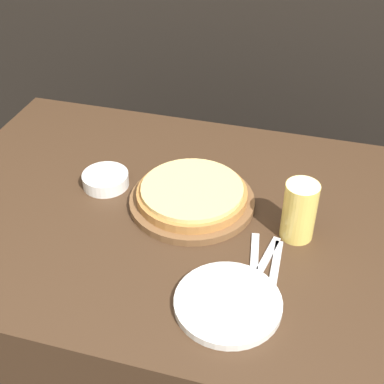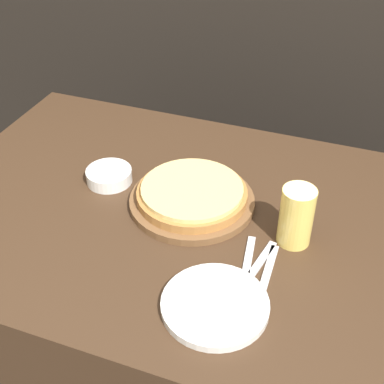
{
  "view_description": "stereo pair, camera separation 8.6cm",
  "coord_description": "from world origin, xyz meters",
  "px_view_note": "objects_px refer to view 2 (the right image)",
  "views": [
    {
      "loc": [
        0.28,
        -1.02,
        1.64
      ],
      "look_at": [
        -0.02,
        0.04,
        0.8
      ],
      "focal_mm": 50.0,
      "sensor_mm": 36.0,
      "label": 1
    },
    {
      "loc": [
        0.36,
        -0.99,
        1.64
      ],
      "look_at": [
        -0.02,
        0.04,
        0.8
      ],
      "focal_mm": 50.0,
      "sensor_mm": 36.0,
      "label": 2
    }
  ],
  "objects_px": {
    "pizza_on_board": "(192,196)",
    "fork": "(248,262)",
    "dinner_plate": "(215,305)",
    "spoon": "(269,267)",
    "dinner_knife": "(258,264)",
    "side_bowl": "(109,176)",
    "beer_glass": "(297,214)"
  },
  "relations": [
    {
      "from": "beer_glass",
      "to": "pizza_on_board",
      "type": "bearing_deg",
      "value": 170.36
    },
    {
      "from": "beer_glass",
      "to": "spoon",
      "type": "xyz_separation_m",
      "value": [
        -0.03,
        -0.11,
        -0.08
      ]
    },
    {
      "from": "spoon",
      "to": "dinner_plate",
      "type": "bearing_deg",
      "value": -117.19
    },
    {
      "from": "dinner_plate",
      "to": "side_bowl",
      "type": "height_order",
      "value": "side_bowl"
    },
    {
      "from": "beer_glass",
      "to": "dinner_plate",
      "type": "bearing_deg",
      "value": -112.65
    },
    {
      "from": "dinner_plate",
      "to": "fork",
      "type": "relative_size",
      "value": 1.33
    },
    {
      "from": "pizza_on_board",
      "to": "dinner_knife",
      "type": "height_order",
      "value": "pizza_on_board"
    },
    {
      "from": "pizza_on_board",
      "to": "side_bowl",
      "type": "distance_m",
      "value": 0.25
    },
    {
      "from": "side_bowl",
      "to": "spoon",
      "type": "relative_size",
      "value": 0.86
    },
    {
      "from": "spoon",
      "to": "side_bowl",
      "type": "bearing_deg",
      "value": 160.45
    },
    {
      "from": "fork",
      "to": "dinner_knife",
      "type": "distance_m",
      "value": 0.02
    },
    {
      "from": "fork",
      "to": "spoon",
      "type": "relative_size",
      "value": 1.18
    },
    {
      "from": "pizza_on_board",
      "to": "spoon",
      "type": "relative_size",
      "value": 2.24
    },
    {
      "from": "dinner_knife",
      "to": "dinner_plate",
      "type": "bearing_deg",
      "value": -109.31
    },
    {
      "from": "side_bowl",
      "to": "dinner_knife",
      "type": "xyz_separation_m",
      "value": [
        0.47,
        -0.18,
        -0.02
      ]
    },
    {
      "from": "fork",
      "to": "dinner_knife",
      "type": "height_order",
      "value": "same"
    },
    {
      "from": "dinner_knife",
      "to": "pizza_on_board",
      "type": "bearing_deg",
      "value": 144.3
    },
    {
      "from": "dinner_plate",
      "to": "spoon",
      "type": "distance_m",
      "value": 0.17
    },
    {
      "from": "side_bowl",
      "to": "fork",
      "type": "relative_size",
      "value": 0.73
    },
    {
      "from": "dinner_plate",
      "to": "beer_glass",
      "type": "bearing_deg",
      "value": 67.35
    },
    {
      "from": "pizza_on_board",
      "to": "dinner_plate",
      "type": "xyz_separation_m",
      "value": [
        0.17,
        -0.31,
        -0.02
      ]
    },
    {
      "from": "dinner_plate",
      "to": "dinner_knife",
      "type": "bearing_deg",
      "value": 70.69
    },
    {
      "from": "beer_glass",
      "to": "spoon",
      "type": "height_order",
      "value": "beer_glass"
    },
    {
      "from": "fork",
      "to": "side_bowl",
      "type": "bearing_deg",
      "value": 158.45
    },
    {
      "from": "pizza_on_board",
      "to": "side_bowl",
      "type": "xyz_separation_m",
      "value": [
        -0.25,
        0.02,
        -0.01
      ]
    },
    {
      "from": "beer_glass",
      "to": "fork",
      "type": "bearing_deg",
      "value": -126.31
    },
    {
      "from": "dinner_plate",
      "to": "side_bowl",
      "type": "distance_m",
      "value": 0.53
    },
    {
      "from": "beer_glass",
      "to": "side_bowl",
      "type": "height_order",
      "value": "beer_glass"
    },
    {
      "from": "fork",
      "to": "dinner_plate",
      "type": "bearing_deg",
      "value": -100.6
    },
    {
      "from": "pizza_on_board",
      "to": "dinner_plate",
      "type": "distance_m",
      "value": 0.35
    },
    {
      "from": "pizza_on_board",
      "to": "fork",
      "type": "relative_size",
      "value": 1.9
    },
    {
      "from": "side_bowl",
      "to": "dinner_knife",
      "type": "distance_m",
      "value": 0.5
    }
  ]
}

